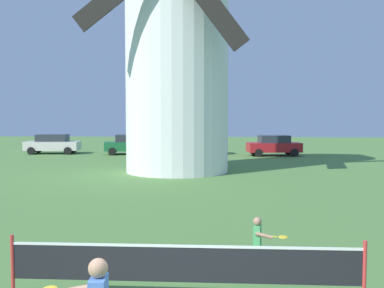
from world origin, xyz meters
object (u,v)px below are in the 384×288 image
Objects in this scene: windmill at (177,32)px; parked_car_cream at (53,144)px; parked_car_red at (274,145)px; parked_car_green at (130,144)px; tennis_net at (184,264)px; player_far at (259,241)px; parked_car_silver at (197,144)px.

parked_car_cream is (-11.05, 10.80, -6.65)m from windmill.
parked_car_green is at bearing 176.92° from parked_car_red.
player_far is at bearing 51.12° from tennis_net.
parked_car_green is at bearing 106.66° from player_far.
player_far is 25.58m from parked_car_red.
windmill is 16.82m from parked_car_cream.
parked_car_cream reaches higher than player_far.
windmill is 3.51× the size of parked_car_cream.
windmill is 12.97m from parked_car_silver.
tennis_net is 28.04m from parked_car_silver.
parked_car_silver is at bearing 1.61° from parked_car_cream.
parked_car_green is (-4.78, 10.67, -6.65)m from windmill.
windmill reaches higher than player_far.
parked_car_green reaches higher than tennis_net.
windmill reaches higher than parked_car_red.
player_far is at bearing -61.70° from parked_car_cream.
parked_car_cream is at bearing 135.67° from windmill.
tennis_net is at bearing -76.78° from parked_car_green.
parked_car_cream is at bearing 178.82° from parked_car_green.
parked_car_silver is (0.57, 11.12, -6.65)m from windmill.
windmill is at bearing -122.70° from parked_car_red.
parked_car_silver and parked_car_red have the same top height.
parked_car_red reaches higher than tennis_net.
parked_car_green is 11.25m from parked_car_red.
parked_car_silver is (5.35, 0.46, 0.00)m from parked_car_green.
windmill is 17.01m from player_far.
parked_car_silver reaches higher than player_far.
windmill is 18.28m from tennis_net.
parked_car_red is (4.76, 26.95, 0.12)m from tennis_net.
tennis_net reaches higher than player_far.
parked_car_cream is at bearing 118.30° from player_far.
parked_car_green is at bearing 103.22° from tennis_net.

